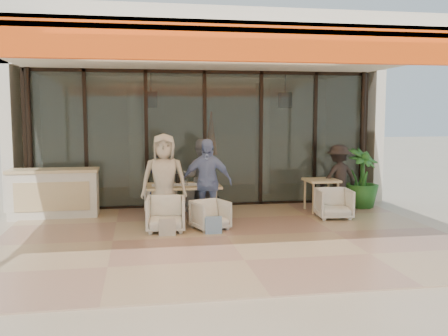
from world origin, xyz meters
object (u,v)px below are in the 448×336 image
object	(u,v)px
chair_near_left	(166,213)
diner_grey	(201,177)
diner_navy	(162,180)
potted_palm	(362,178)
chair_near_right	(210,214)
side_chair	(334,202)
chair_far_left	(161,198)
diner_cream	(164,180)
dining_table	(183,187)
diner_periwinkle	(207,182)
standing_woman	(338,177)
side_table	(321,184)
host_counter	(54,193)
chair_far_right	(198,197)

from	to	relation	value
chair_near_left	diner_grey	size ratio (longest dim) A/B	0.44
diner_navy	potted_palm	world-z (taller)	diner_navy
chair_near_right	side_chair	size ratio (longest dim) A/B	0.88
chair_far_left	side_chair	size ratio (longest dim) A/B	0.92
diner_grey	diner_cream	world-z (taller)	diner_cream
dining_table	diner_periwinkle	world-z (taller)	diner_periwinkle
chair_near_right	side_chair	world-z (taller)	side_chair
diner_cream	diner_periwinkle	world-z (taller)	diner_cream
standing_woman	side_table	bearing A→B (deg)	10.48
chair_far_left	side_table	distance (m)	3.60
host_counter	diner_grey	bearing A→B (deg)	-5.16
chair_near_left	chair_near_right	size ratio (longest dim) A/B	1.16
chair_near_left	chair_near_right	world-z (taller)	chair_near_left
host_counter	chair_near_right	world-z (taller)	host_counter
side_table	standing_woman	size ratio (longest dim) A/B	0.50
dining_table	diner_navy	size ratio (longest dim) A/B	0.96
diner_cream	diner_navy	bearing A→B (deg)	94.94
dining_table	diner_cream	bearing A→B (deg)	-132.06
diner_cream	potted_palm	size ratio (longest dim) A/B	1.30
chair_far_left	diner_navy	size ratio (longest dim) A/B	0.42
host_counter	chair_far_right	size ratio (longest dim) A/B	3.01
host_counter	chair_far_right	xyz separation A→B (m)	(3.10, 0.22, -0.22)
chair_near_left	diner_cream	world-z (taller)	diner_cream
host_counter	potted_palm	world-z (taller)	potted_palm
side_table	chair_far_left	bearing A→B (deg)	170.36
diner_navy	diner_grey	bearing A→B (deg)	168.72
diner_grey	chair_far_left	bearing A→B (deg)	-17.85
side_chair	potted_palm	distance (m)	1.55
chair_far_left	diner_grey	bearing A→B (deg)	161.42
chair_far_right	diner_cream	xyz separation A→B (m)	(-0.84, -1.40, 0.60)
chair_far_right	potted_palm	size ratio (longest dim) A/B	0.44
diner_periwinkle	diner_navy	bearing A→B (deg)	148.86
dining_table	potted_palm	bearing A→B (deg)	8.51
host_counter	chair_far_right	world-z (taller)	host_counter
host_counter	chair_near_left	distance (m)	2.82
chair_near_right	chair_far_left	bearing A→B (deg)	93.08
diner_navy	side_table	xyz separation A→B (m)	(3.54, -0.10, -0.14)
chair_far_left	diner_cream	world-z (taller)	diner_cream
dining_table	chair_far_left	bearing A→B (deg)	113.56
dining_table	chair_far_left	xyz separation A→B (m)	(-0.41, 0.94, -0.36)
chair_far_left	standing_woman	bearing A→B (deg)	-173.15
chair_near_left	diner_grey	xyz separation A→B (m)	(0.84, 1.40, 0.47)
diner_navy	side_table	bearing A→B (deg)	167.08
side_table	standing_woman	distance (m)	0.55
chair_far_right	chair_near_right	distance (m)	1.90
chair_far_left	side_chair	bearing A→B (deg)	171.27
chair_far_right	potted_palm	bearing A→B (deg)	-166.76
chair_far_right	potted_palm	world-z (taller)	potted_palm
potted_palm	chair_near_left	bearing A→B (deg)	-161.07
chair_near_left	diner_navy	world-z (taller)	diner_navy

